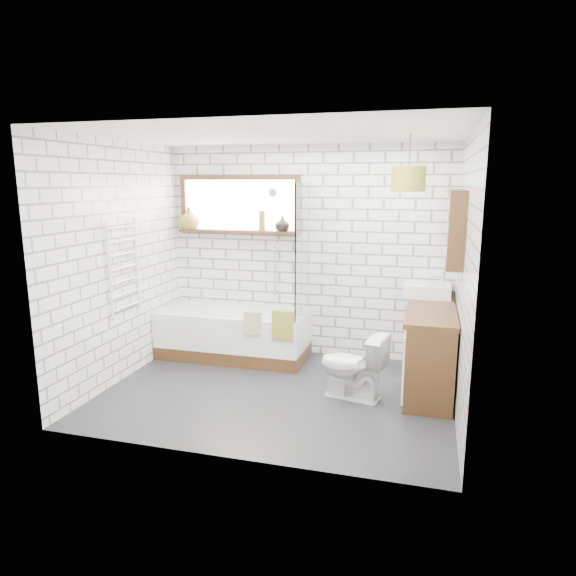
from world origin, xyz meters
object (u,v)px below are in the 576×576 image
(basin, at_px, (427,290))
(toilet, at_px, (352,366))
(bathtub, at_px, (234,334))
(pendant, at_px, (408,179))
(vanity, at_px, (430,347))

(basin, bearing_deg, toilet, -123.88)
(bathtub, height_order, basin, basin)
(basin, bearing_deg, pendant, -103.93)
(toilet, distance_m, pendant, 1.83)
(toilet, bearing_deg, vanity, 136.16)
(vanity, relative_size, toilet, 2.24)
(basin, xyz_separation_m, pendant, (-0.22, -0.87, 1.18))
(vanity, relative_size, pendant, 4.87)
(bathtub, distance_m, toilet, 1.77)
(basin, xyz_separation_m, toilet, (-0.66, -0.98, -0.59))
(vanity, distance_m, basin, 0.71)
(basin, height_order, pendant, pendant)
(vanity, xyz_separation_m, toilet, (-0.72, -0.48, -0.09))
(bathtub, relative_size, vanity, 1.18)
(bathtub, bearing_deg, vanity, -9.07)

